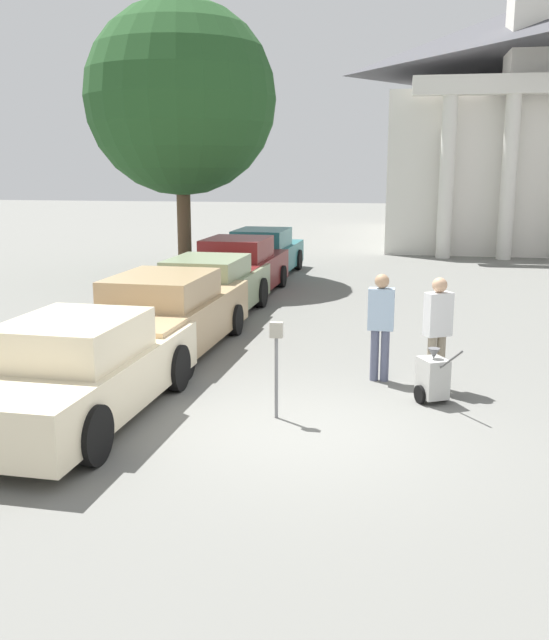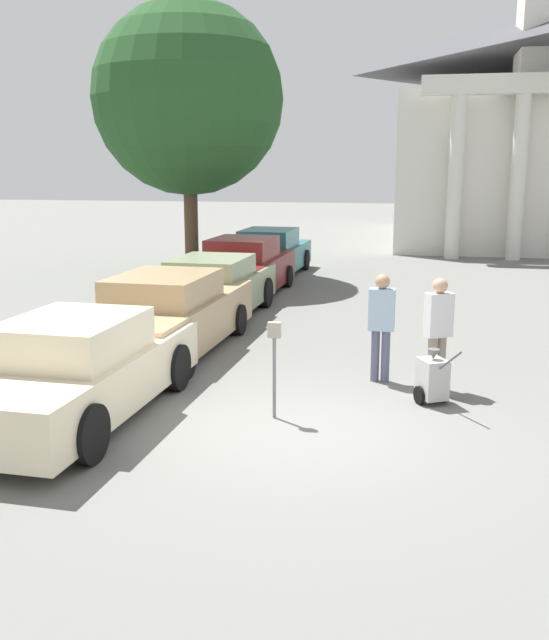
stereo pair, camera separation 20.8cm
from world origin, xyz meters
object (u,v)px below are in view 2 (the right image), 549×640
object	(u,v)px
church	(524,116)
parked_car_tan	(168,316)
parked_car_sage	(214,289)
equipment_cart	(432,378)
person_supervisor	(438,326)
person_worker	(381,321)
parked_car_cream	(80,371)
parking_meter	(274,352)
parked_car_teal	(270,254)
parked_car_maroon	(244,269)

from	to	relation	value
church	parked_car_tan	bearing A→B (deg)	-111.71
church	parked_car_sage	bearing A→B (deg)	-114.70
equipment_cart	church	xyz separation A→B (m)	(4.52, 25.82, 5.40)
parked_car_tan	person_supervisor	world-z (taller)	person_supervisor
parked_car_tan	person_worker	xyz separation A→B (m)	(4.08, -1.15, 0.32)
parked_car_cream	parked_car_sage	size ratio (longest dim) A/B	0.96
parking_meter	equipment_cart	distance (m)	2.53
parked_car_teal	person_supervisor	size ratio (longest dim) A/B	2.79
person_supervisor	equipment_cart	world-z (taller)	person_supervisor
parking_meter	person_supervisor	distance (m)	2.89
equipment_cart	parking_meter	bearing A→B (deg)	178.70
parked_car_teal	equipment_cart	bearing A→B (deg)	-65.63
parked_car_sage	parking_meter	xyz separation A→B (m)	(2.70, -6.41, 0.28)
parking_meter	parked_car_tan	bearing A→B (deg)	129.96
parked_car_cream	parking_meter	size ratio (longest dim) A/B	3.46
church	parked_car_teal	bearing A→B (deg)	-124.35
parked_car_tan	parked_car_sage	distance (m)	3.19
parked_car_teal	equipment_cart	xyz separation A→B (m)	(4.91, -12.02, -0.31)
equipment_cart	church	distance (m)	26.77
equipment_cart	person_supervisor	bearing A→B (deg)	56.38
parked_car_maroon	church	size ratio (longest dim) A/B	0.20
parked_car_tan	person_supervisor	distance (m)	5.20
parked_car_maroon	parking_meter	xyz separation A→B (m)	(2.70, -9.53, 0.24)
parking_meter	church	xyz separation A→B (m)	(6.74, 26.91, 4.81)
parked_car_sage	equipment_cart	distance (m)	7.25
parked_car_maroon	church	distance (m)	20.41
parked_car_teal	parking_meter	xyz separation A→B (m)	(2.70, -13.11, 0.27)
parked_car_sage	person_worker	bearing A→B (deg)	-44.56
parked_car_cream	parked_car_sage	xyz separation A→B (m)	(0.00, 6.91, 0.00)
parked_car_cream	person_supervisor	distance (m)	5.49
parked_car_tan	parked_car_sage	size ratio (longest dim) A/B	1.07
parked_car_cream	parking_meter	world-z (taller)	parked_car_cream
parked_car_maroon	parked_car_sage	bearing A→B (deg)	-87.84
parked_car_tan	parked_car_maroon	distance (m)	6.31
parked_car_maroon	parking_meter	size ratio (longest dim) A/B	3.51
person_worker	equipment_cart	distance (m)	1.44
parked_car_teal	parking_meter	distance (m)	13.39
parked_car_tan	equipment_cart	xyz separation A→B (m)	(4.91, -2.13, -0.33)
parked_car_cream	church	size ratio (longest dim) A/B	0.19
person_worker	parked_car_teal	bearing A→B (deg)	-67.38
parking_meter	person_supervisor	xyz separation A→B (m)	(2.29, 1.77, 0.07)
church	person_supervisor	bearing A→B (deg)	-100.03
person_supervisor	equipment_cart	distance (m)	0.95
parked_car_cream	person_supervisor	bearing A→B (deg)	26.71
parked_car_cream	parked_car_teal	bearing A→B (deg)	92.16
church	parked_car_maroon	bearing A→B (deg)	-118.49
parked_car_teal	person_worker	xyz separation A→B (m)	(4.08, -11.04, 0.33)
parked_car_maroon	parking_meter	distance (m)	9.91
parked_car_sage	parked_car_teal	size ratio (longest dim) A/B	0.99
parking_meter	person_worker	distance (m)	2.49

